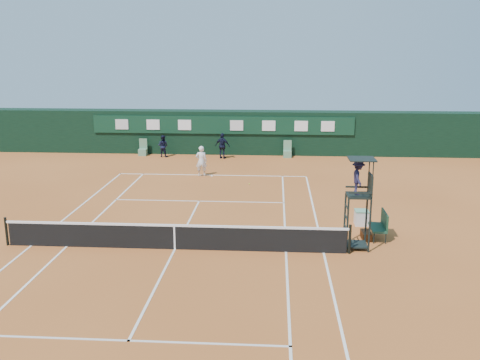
% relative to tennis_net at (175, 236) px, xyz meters
% --- Properties ---
extents(ground, '(90.00, 90.00, 0.00)m').
position_rel_tennis_net_xyz_m(ground, '(0.00, 0.00, -0.51)').
color(ground, '#BC642C').
rests_on(ground, ground).
extents(court_lines, '(11.05, 23.85, 0.01)m').
position_rel_tennis_net_xyz_m(court_lines, '(0.00, 0.00, -0.50)').
color(court_lines, white).
rests_on(court_lines, ground).
extents(tennis_net, '(12.90, 0.10, 1.10)m').
position_rel_tennis_net_xyz_m(tennis_net, '(0.00, 0.00, 0.00)').
color(tennis_net, black).
rests_on(tennis_net, ground).
extents(back_wall, '(40.00, 1.65, 3.00)m').
position_rel_tennis_net_xyz_m(back_wall, '(0.00, 18.74, 1.00)').
color(back_wall, black).
rests_on(back_wall, ground).
extents(linesman_chair_left, '(0.55, 0.50, 1.15)m').
position_rel_tennis_net_xyz_m(linesman_chair_left, '(-5.50, 17.48, -0.19)').
color(linesman_chair_left, '#5C8D6B').
rests_on(linesman_chair_left, ground).
extents(linesman_chair_right, '(0.55, 0.50, 1.15)m').
position_rel_tennis_net_xyz_m(linesman_chair_right, '(4.50, 17.48, -0.19)').
color(linesman_chair_right, '#5B8C69').
rests_on(linesman_chair_right, ground).
extents(umpire_chair, '(0.96, 0.95, 3.42)m').
position_rel_tennis_net_xyz_m(umpire_chair, '(6.71, 0.58, 1.95)').
color(umpire_chair, black).
rests_on(umpire_chair, ground).
extents(player_bench, '(0.56, 1.20, 1.10)m').
position_rel_tennis_net_xyz_m(player_bench, '(7.81, 1.66, 0.09)').
color(player_bench, '#1A412D').
rests_on(player_bench, ground).
extents(tennis_bag, '(0.35, 0.78, 0.29)m').
position_rel_tennis_net_xyz_m(tennis_bag, '(7.26, 1.64, -0.36)').
color(tennis_bag, black).
rests_on(tennis_bag, ground).
extents(cooler, '(0.57, 0.57, 0.65)m').
position_rel_tennis_net_xyz_m(cooler, '(7.33, 3.32, -0.18)').
color(cooler, silver).
rests_on(cooler, ground).
extents(tennis_ball, '(0.07, 0.07, 0.07)m').
position_rel_tennis_net_xyz_m(tennis_ball, '(2.28, 9.83, -0.48)').
color(tennis_ball, '#CBDC33').
rests_on(tennis_ball, ground).
extents(player, '(0.70, 0.50, 1.78)m').
position_rel_tennis_net_xyz_m(player, '(-0.60, 11.67, 0.38)').
color(player, white).
rests_on(player, ground).
extents(ball_kid_left, '(0.84, 0.72, 1.49)m').
position_rel_tennis_net_xyz_m(ball_kid_left, '(-3.99, 17.10, 0.24)').
color(ball_kid_left, black).
rests_on(ball_kid_left, ground).
extents(ball_kid_right, '(1.08, 0.68, 1.72)m').
position_rel_tennis_net_xyz_m(ball_kid_right, '(0.13, 16.78, 0.35)').
color(ball_kid_right, black).
rests_on(ball_kid_right, ground).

